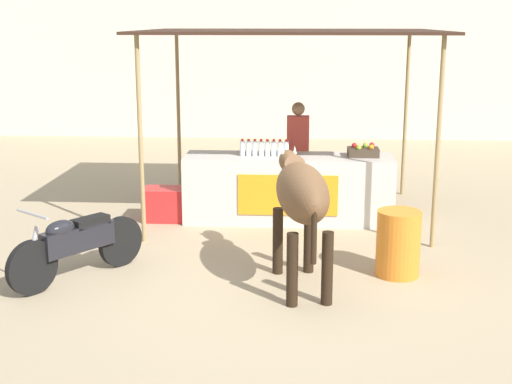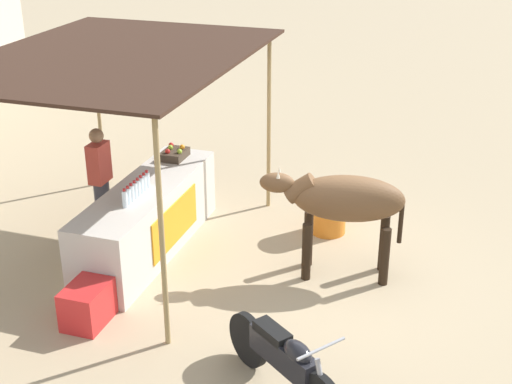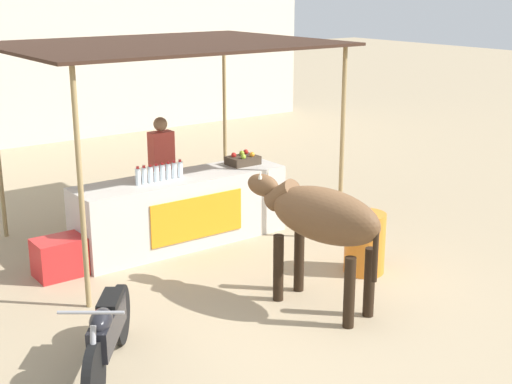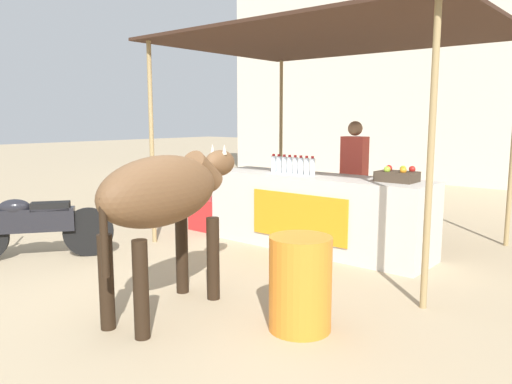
{
  "view_description": "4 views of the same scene",
  "coord_description": "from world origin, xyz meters",
  "views": [
    {
      "loc": [
        0.17,
        -7.89,
        2.88
      ],
      "look_at": [
        -0.39,
        0.92,
        0.73
      ],
      "focal_mm": 50.0,
      "sensor_mm": 36.0,
      "label": 1
    },
    {
      "loc": [
        -7.81,
        -1.9,
        4.77
      ],
      "look_at": [
        0.16,
        0.7,
        1.02
      ],
      "focal_mm": 50.0,
      "sensor_mm": 36.0,
      "label": 2
    },
    {
      "loc": [
        -4.7,
        -5.91,
        3.46
      ],
      "look_at": [
        0.3,
        0.88,
        1.0
      ],
      "focal_mm": 50.0,
      "sensor_mm": 36.0,
      "label": 3
    },
    {
      "loc": [
        3.48,
        -3.19,
        1.69
      ],
      "look_at": [
        -0.42,
        1.49,
        0.79
      ],
      "focal_mm": 35.0,
      "sensor_mm": 36.0,
      "label": 4
    }
  ],
  "objects": [
    {
      "name": "cooler_box",
      "position": [
        -1.81,
        2.1,
        0.24
      ],
      "size": [
        0.6,
        0.44,
        0.48
      ],
      "primitive_type": "cube",
      "color": "red",
      "rests_on": "ground"
    },
    {
      "name": "fruit_crate",
      "position": [
        1.07,
        2.25,
        1.03
      ],
      "size": [
        0.44,
        0.32,
        0.18
      ],
      "color": "#3F3326",
      "rests_on": "stall_counter"
    },
    {
      "name": "water_bottle_row",
      "position": [
        -0.35,
        2.15,
        1.07
      ],
      "size": [
        0.7,
        0.07,
        0.25
      ],
      "color": "silver",
      "rests_on": "stall_counter"
    },
    {
      "name": "stall_awning",
      "position": [
        0.0,
        2.5,
        2.61
      ],
      "size": [
        4.2,
        3.2,
        2.73
      ],
      "color": "#382319",
      "rests_on": "ground"
    },
    {
      "name": "stall_counter",
      "position": [
        0.0,
        2.2,
        0.48
      ],
      "size": [
        3.0,
        0.82,
        0.96
      ],
      "color": "beige",
      "rests_on": "ground"
    },
    {
      "name": "water_barrel",
      "position": [
        1.3,
        -0.03,
        0.38
      ],
      "size": [
        0.5,
        0.5,
        0.77
      ],
      "primitive_type": "cylinder",
      "color": "orange",
      "rests_on": "ground"
    },
    {
      "name": "cow",
      "position": [
        0.18,
        -0.44,
        1.03
      ],
      "size": [
        0.77,
        1.85,
        1.44
      ],
      "color": "brown",
      "rests_on": "ground"
    },
    {
      "name": "vendor_behind_counter",
      "position": [
        0.13,
        2.95,
        0.85
      ],
      "size": [
        0.34,
        0.22,
        1.65
      ],
      "color": "#383842",
      "rests_on": "ground"
    },
    {
      "name": "motorcycle_parked",
      "position": [
        -2.33,
        -0.4,
        0.43
      ],
      "size": [
        1.14,
        1.49,
        0.9
      ],
      "color": "black",
      "rests_on": "ground"
    },
    {
      "name": "ground_plane",
      "position": [
        0.0,
        0.0,
        0.0
      ],
      "size": [
        60.0,
        60.0,
        0.0
      ],
      "primitive_type": "plane",
      "color": "tan"
    },
    {
      "name": "building_wall_far",
      "position": [
        0.0,
        9.84,
        3.03
      ],
      "size": [
        16.0,
        0.5,
        6.06
      ],
      "primitive_type": "cube",
      "color": "beige",
      "rests_on": "ground"
    }
  ]
}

